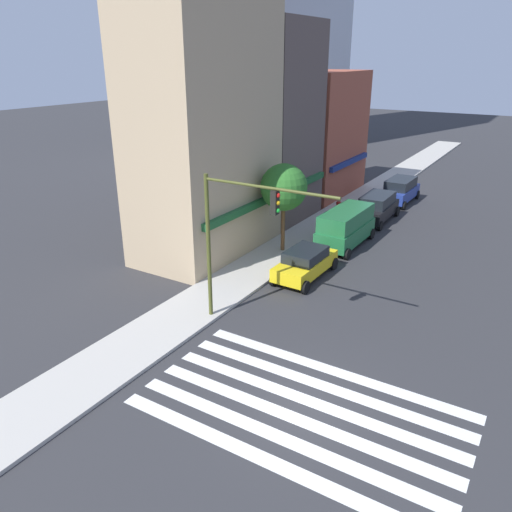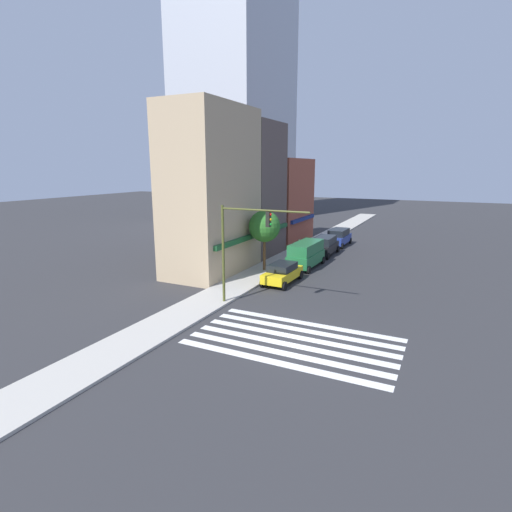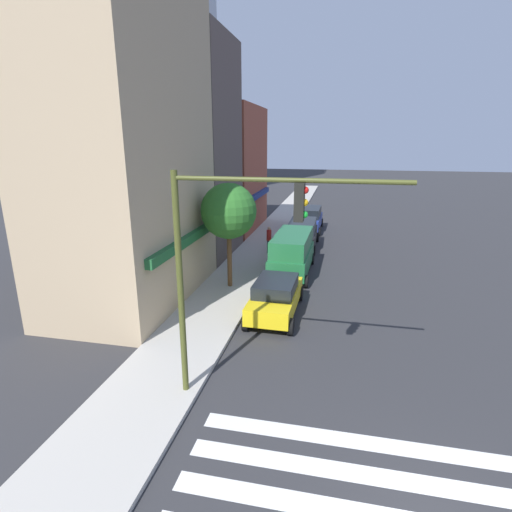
{
  "view_description": "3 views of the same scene",
  "coord_description": "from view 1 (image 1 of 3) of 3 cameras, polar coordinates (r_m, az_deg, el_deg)",
  "views": [
    {
      "loc": [
        -12.46,
        -5.81,
        11.09
      ],
      "look_at": [
        3.6,
        4.0,
        3.5
      ],
      "focal_mm": 35.0,
      "sensor_mm": 36.0,
      "label": 1
    },
    {
      "loc": [
        -18.49,
        -6.8,
        8.99
      ],
      "look_at": [
        3.6,
        4.0,
        3.5
      ],
      "focal_mm": 28.0,
      "sensor_mm": 36.0,
      "label": 2
    },
    {
      "loc": [
        -6.13,
        2.16,
        7.35
      ],
      "look_at": [
        11.79,
        6.0,
        2.0
      ],
      "focal_mm": 28.0,
      "sensor_mm": 36.0,
      "label": 3
    }
  ],
  "objects": [
    {
      "name": "sedan_yellow",
      "position": [
        26.65,
        5.65,
        -0.76
      ],
      "size": [
        4.44,
        2.02,
        1.59
      ],
      "rotation": [
        0.0,
        0.0,
        -0.02
      ],
      "color": "yellow",
      "rests_on": "ground_plane"
    },
    {
      "name": "suv_black",
      "position": [
        36.79,
        13.65,
        5.47
      ],
      "size": [
        4.74,
        2.12,
        1.94
      ],
      "rotation": [
        0.0,
        0.0,
        0.02
      ],
      "color": "black",
      "rests_on": "ground_plane"
    },
    {
      "name": "ground_plane",
      "position": [
        17.66,
        5.23,
        -17.03
      ],
      "size": [
        200.0,
        200.0,
        0.0
      ],
      "primitive_type": "plane",
      "color": "#2D2D30"
    },
    {
      "name": "traffic_signal",
      "position": [
        20.42,
        -2.4,
        3.36
      ],
      "size": [
        0.32,
        5.98,
        6.61
      ],
      "color": "#474C1E",
      "rests_on": "ground_plane"
    },
    {
      "name": "pedestrian_red_jacket",
      "position": [
        35.21,
        9.37,
        5.14
      ],
      "size": [
        0.32,
        0.32,
        1.77
      ],
      "rotation": [
        0.0,
        0.0,
        0.07
      ],
      "color": "#23232D",
      "rests_on": "sidewalk_left"
    },
    {
      "name": "crosswalk_stripes",
      "position": [
        17.66,
        5.23,
        -17.02
      ],
      "size": [
        5.75,
        10.8,
        0.01
      ],
      "color": "silver",
      "rests_on": "ground_plane"
    },
    {
      "name": "suv_blue",
      "position": [
        42.08,
        16.15,
        7.27
      ],
      "size": [
        4.73,
        2.12,
        1.94
      ],
      "rotation": [
        0.0,
        0.0,
        -0.02
      ],
      "color": "navy",
      "rests_on": "ground_plane"
    },
    {
      "name": "sidewalk_left",
      "position": [
        21.3,
        -13.4,
        -9.85
      ],
      "size": [
        120.0,
        3.0,
        0.15
      ],
      "color": "#B2ADA3",
      "rests_on": "ground_plane"
    },
    {
      "name": "storefront_row",
      "position": [
        34.67,
        1.18,
        14.02
      ],
      "size": [
        24.85,
        5.3,
        13.96
      ],
      "color": "tan",
      "rests_on": "ground_plane"
    },
    {
      "name": "street_tree",
      "position": [
        29.09,
        3.2,
        7.82
      ],
      "size": [
        2.73,
        2.73,
        5.23
      ],
      "color": "brown",
      "rests_on": "sidewalk_left"
    },
    {
      "name": "van_green",
      "position": [
        31.35,
        10.22,
        3.38
      ],
      "size": [
        5.04,
        2.22,
        2.34
      ],
      "rotation": [
        0.0,
        0.0,
        -0.02
      ],
      "color": "#1E6638",
      "rests_on": "ground_plane"
    }
  ]
}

